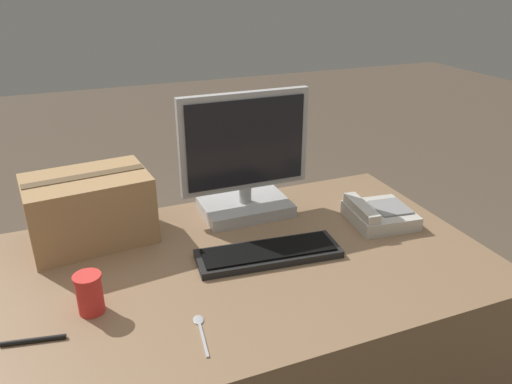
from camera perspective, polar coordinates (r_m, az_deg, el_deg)
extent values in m
cube|color=#8C6B4C|center=(1.72, -6.55, -19.21)|extent=(1.80, 0.90, 0.74)
cube|color=#B7B7B7|center=(1.80, -1.22, -1.74)|extent=(0.31, 0.21, 0.04)
cylinder|color=#B2B2B2|center=(1.78, -1.24, -0.30)|extent=(0.04, 0.04, 0.06)
cube|color=#B2B2B2|center=(1.70, -1.30, 5.77)|extent=(0.46, 0.03, 0.34)
cube|color=black|center=(1.69, -1.09, 5.60)|extent=(0.42, 0.01, 0.30)
cube|color=black|center=(1.54, 1.44, -7.07)|extent=(0.45, 0.19, 0.02)
cube|color=black|center=(1.53, 1.45, -6.62)|extent=(0.41, 0.15, 0.01)
cube|color=beige|center=(1.78, 13.97, -2.62)|extent=(0.23, 0.23, 0.05)
cube|color=beige|center=(1.73, 11.95, -1.79)|extent=(0.07, 0.20, 0.03)
cube|color=gray|center=(1.79, 15.09, -1.69)|extent=(0.13, 0.14, 0.01)
cylinder|color=red|center=(1.36, -18.46, -11.11)|extent=(0.07, 0.07, 0.10)
cylinder|color=red|center=(1.33, -18.78, -9.18)|extent=(0.07, 0.07, 0.01)
cube|color=#B2B2B7|center=(1.25, -6.03, -16.41)|extent=(0.02, 0.12, 0.00)
ellipsoid|color=#B2B2B7|center=(1.30, -6.60, -14.30)|extent=(0.03, 0.04, 0.00)
cube|color=tan|center=(1.67, -18.49, -1.82)|extent=(0.40, 0.29, 0.22)
cube|color=brown|center=(1.63, -19.00, 1.71)|extent=(0.37, 0.08, 0.00)
cylinder|color=black|center=(1.34, -24.10, -15.21)|extent=(0.15, 0.04, 0.01)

